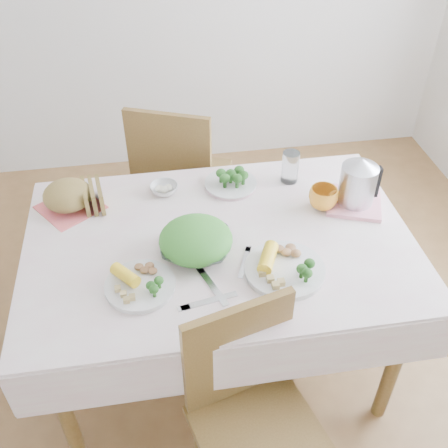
{
  "coord_description": "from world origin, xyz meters",
  "views": [
    {
      "loc": [
        -0.23,
        -1.5,
        2.11
      ],
      "look_at": [
        0.02,
        0.02,
        0.82
      ],
      "focal_mm": 42.0,
      "sensor_mm": 36.0,
      "label": 1
    }
  ],
  "objects": [
    {
      "name": "floor",
      "position": [
        0.0,
        0.0,
        0.0
      ],
      "size": [
        3.6,
        3.6,
        0.0
      ],
      "primitive_type": "plane",
      "color": "brown",
      "rests_on": "ground"
    },
    {
      "name": "dining_table",
      "position": [
        0.0,
        0.0,
        0.38
      ],
      "size": [
        1.4,
        0.9,
        0.75
      ],
      "primitive_type": "cube",
      "color": "brown",
      "rests_on": "floor"
    },
    {
      "name": "tablecloth",
      "position": [
        0.0,
        0.0,
        0.76
      ],
      "size": [
        1.5,
        1.0,
        0.01
      ],
      "primitive_type": "cube",
      "color": "white",
      "rests_on": "dining_table"
    },
    {
      "name": "chair_near",
      "position": [
        0.04,
        -0.64,
        0.46
      ],
      "size": [
        0.5,
        0.5,
        0.89
      ],
      "primitive_type": "cube",
      "rotation": [
        0.0,
        0.0,
        0.27
      ],
      "color": "brown",
      "rests_on": "floor"
    },
    {
      "name": "chair_far",
      "position": [
        -0.07,
        0.84,
        0.47
      ],
      "size": [
        0.57,
        0.57,
        0.97
      ],
      "primitive_type": "cube",
      "rotation": [
        0.0,
        0.0,
        2.75
      ],
      "color": "brown",
      "rests_on": "floor"
    },
    {
      "name": "salad_bowl",
      "position": [
        -0.1,
        -0.06,
        0.79
      ],
      "size": [
        0.31,
        0.31,
        0.06
      ],
      "primitive_type": "imported",
      "rotation": [
        0.0,
        0.0,
        -0.25
      ],
      "color": "white",
      "rests_on": "tablecloth"
    },
    {
      "name": "dinner_plate_left",
      "position": [
        -0.31,
        -0.21,
        0.77
      ],
      "size": [
        0.32,
        0.32,
        0.02
      ],
      "primitive_type": "cylinder",
      "rotation": [
        0.0,
        0.0,
        0.35
      ],
      "color": "white",
      "rests_on": "tablecloth"
    },
    {
      "name": "dinner_plate_right",
      "position": [
        0.2,
        -0.22,
        0.77
      ],
      "size": [
        0.41,
        0.41,
        0.02
      ],
      "primitive_type": "cylinder",
      "rotation": [
        0.0,
        0.0,
        -0.78
      ],
      "color": "white",
      "rests_on": "tablecloth"
    },
    {
      "name": "broccoli_plate",
      "position": [
        0.1,
        0.34,
        0.77
      ],
      "size": [
        0.3,
        0.3,
        0.02
      ],
      "primitive_type": "cylinder",
      "rotation": [
        0.0,
        0.0,
        0.37
      ],
      "color": "beige",
      "rests_on": "tablecloth"
    },
    {
      "name": "napkin",
      "position": [
        -0.58,
        0.3,
        0.76
      ],
      "size": [
        0.31,
        0.31,
        0.0
      ],
      "primitive_type": "cube",
      "rotation": [
        0.0,
        0.0,
        0.62
      ],
      "color": "#E55F61",
      "rests_on": "tablecloth"
    },
    {
      "name": "bread_loaf",
      "position": [
        -0.58,
        0.3,
        0.82
      ],
      "size": [
        0.25,
        0.24,
        0.12
      ],
      "primitive_type": "ellipsoid",
      "rotation": [
        0.0,
        0.0,
        0.32
      ],
      "color": "brown",
      "rests_on": "napkin"
    },
    {
      "name": "fruit_bowl",
      "position": [
        -0.19,
        0.34,
        0.78
      ],
      "size": [
        0.14,
        0.14,
        0.04
      ],
      "primitive_type": "imported",
      "rotation": [
        0.0,
        0.0,
        0.18
      ],
      "color": "white",
      "rests_on": "tablecloth"
    },
    {
      "name": "yellow_mug",
      "position": [
        0.45,
        0.13,
        0.81
      ],
      "size": [
        0.13,
        0.13,
        0.09
      ],
      "primitive_type": "imported",
      "rotation": [
        0.0,
        0.0,
        0.06
      ],
      "color": "#FFA328",
      "rests_on": "tablecloth"
    },
    {
      "name": "glass_tumbler",
      "position": [
        0.36,
        0.34,
        0.83
      ],
      "size": [
        0.09,
        0.09,
        0.14
      ],
      "primitive_type": "cylinder",
      "rotation": [
        0.0,
        0.0,
        0.2
      ],
      "color": "white",
      "rests_on": "tablecloth"
    },
    {
      "name": "pink_tray",
      "position": [
        0.59,
        0.13,
        0.77
      ],
      "size": [
        0.28,
        0.28,
        0.02
      ],
      "primitive_type": "cube",
      "rotation": [
        0.0,
        0.0,
        -0.35
      ],
      "color": "pink",
      "rests_on": "tablecloth"
    },
    {
      "name": "electric_kettle",
      "position": [
        0.59,
        0.13,
        0.88
      ],
      "size": [
        0.19,
        0.19,
        0.21
      ],
      "primitive_type": "cylinder",
      "rotation": [
        0.0,
        0.0,
        -0.29
      ],
      "color": "#B2B5BA",
      "rests_on": "pink_tray"
    },
    {
      "name": "fork_left",
      "position": [
        -0.06,
        -0.24,
        0.76
      ],
      "size": [
        0.09,
        0.2,
        0.0
      ],
      "primitive_type": "cube",
      "rotation": [
        0.0,
        0.0,
        0.34
      ],
      "color": "silver",
      "rests_on": "tablecloth"
    },
    {
      "name": "fork_right",
      "position": [
        0.07,
        -0.14,
        0.76
      ],
      "size": [
        0.08,
        0.16,
        0.0
      ],
      "primitive_type": "cube",
      "rotation": [
        0.0,
        0.0,
        -0.38
      ],
      "color": "silver",
      "rests_on": "tablecloth"
    },
    {
      "name": "knife",
      "position": [
        -0.09,
        -0.31,
        0.76
      ],
      "size": [
        0.2,
        0.06,
        0.0
      ],
      "primitive_type": "cube",
      "rotation": [
        0.0,
        0.0,
        1.76
      ],
      "color": "silver",
      "rests_on": "tablecloth"
    }
  ]
}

